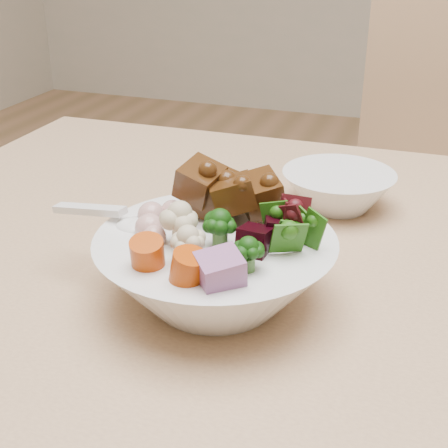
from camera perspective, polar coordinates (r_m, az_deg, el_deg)
The scene contains 3 objects.
food_bowl at distance 0.54m, azimuth -0.57°, elevation -3.72°, with size 0.21×0.21×0.11m.
soup_spoon at distance 0.57m, azimuth -9.10°, elevation 0.13°, with size 0.12×0.04×0.02m.
side_bowl at distance 0.74m, azimuth 10.36°, elevation 3.09°, with size 0.13×0.13×0.04m, color white, non-canonical shape.
Camera 1 is at (0.02, -0.60, 1.02)m, focal length 50.00 mm.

